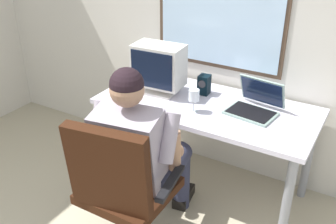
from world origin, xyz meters
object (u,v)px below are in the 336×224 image
(desk, at_px, (206,115))
(office_chair, at_px, (121,185))
(desk_speaker, at_px, (204,84))
(person_seated, at_px, (141,149))
(crt_monitor, at_px, (159,66))
(wine_glass, at_px, (194,96))
(laptop, at_px, (256,103))

(desk, bearing_deg, office_chair, -97.48)
(desk, bearing_deg, desk_speaker, 123.11)
(person_seated, height_order, desk_speaker, person_seated)
(crt_monitor, bearing_deg, desk_speaker, 25.07)
(office_chair, xyz_separation_m, desk_speaker, (0.02, 1.02, 0.24))
(desk, xyz_separation_m, desk_speaker, (-0.09, 0.14, 0.17))
(desk, height_order, wine_glass, wine_glass)
(person_seated, height_order, laptop, person_seated)
(laptop, distance_m, desk_speaker, 0.43)
(office_chair, bearing_deg, desk_speaker, 88.79)
(wine_glass, relative_size, desk_speaker, 1.12)
(desk, xyz_separation_m, person_seated, (-0.15, -0.61, 0.01))
(office_chair, bearing_deg, person_seated, 97.82)
(office_chair, relative_size, person_seated, 0.81)
(desk, relative_size, wine_glass, 9.48)
(desk, distance_m, person_seated, 0.63)
(laptop, distance_m, wine_glass, 0.42)
(desk_speaker, bearing_deg, laptop, -9.73)
(desk, distance_m, laptop, 0.37)
(person_seated, xyz_separation_m, crt_monitor, (-0.25, 0.62, 0.29))
(office_chair, bearing_deg, desk, 82.52)
(office_chair, xyz_separation_m, crt_monitor, (-0.28, 0.88, 0.37))
(person_seated, distance_m, crt_monitor, 0.72)
(laptop, height_order, desk_speaker, laptop)
(wine_glass, bearing_deg, crt_monitor, 157.48)
(laptop, xyz_separation_m, desk_speaker, (-0.42, 0.07, 0.02))
(desk_speaker, bearing_deg, wine_glass, -77.57)
(crt_monitor, xyz_separation_m, wine_glass, (0.37, -0.15, -0.09))
(laptop, bearing_deg, person_seated, -125.03)
(office_chair, bearing_deg, wine_glass, 83.23)
(desk, xyz_separation_m, crt_monitor, (-0.40, 0.00, 0.30))
(desk, relative_size, crt_monitor, 4.06)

